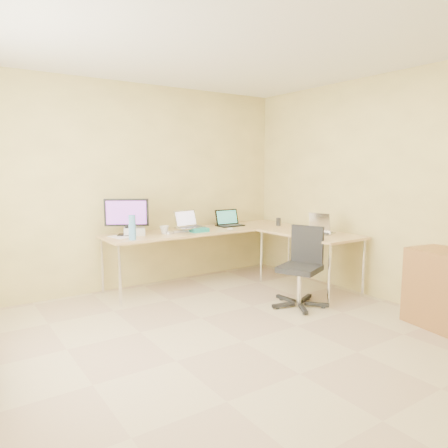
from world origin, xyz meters
TOP-DOWN VIEW (x-y plane):
  - floor at (0.00, 0.00)m, footprint 4.50×4.50m
  - ceiling at (0.00, 0.00)m, footprint 4.50×4.50m
  - wall_back at (0.00, 2.25)m, footprint 4.50×0.00m
  - wall_right at (2.10, 0.00)m, footprint 0.00×4.50m
  - desk_main at (0.72, 1.85)m, footprint 2.65×0.70m
  - desk_return at (1.70, 0.85)m, footprint 0.70×1.30m
  - monitor at (-0.30, 1.93)m, footprint 0.54×0.42m
  - book_stack at (0.57, 1.77)m, footprint 0.22×0.30m
  - laptop_center at (0.48, 1.77)m, footprint 0.39×0.32m
  - laptop_black at (1.21, 1.91)m, footprint 0.37×0.28m
  - keyboard at (0.35, 1.82)m, footprint 0.39×0.11m
  - mouse at (0.99, 1.60)m, footprint 0.11×0.08m
  - mug at (0.13, 1.79)m, footprint 0.14×0.14m
  - cd_stack at (0.19, 1.77)m, footprint 0.13×0.13m
  - water_bottle at (-0.36, 1.61)m, footprint 0.10×0.10m
  - papers at (-0.40, 1.88)m, footprint 0.25×0.32m
  - white_box at (-0.21, 1.92)m, footprint 0.30×0.26m
  - desk_fan at (-0.14, 2.05)m, footprint 0.28×0.28m
  - black_cup at (1.79, 1.55)m, footprint 0.07×0.07m
  - laptop_return at (1.75, 0.70)m, footprint 0.40×0.37m
  - office_chair at (1.11, 0.43)m, footprint 0.71×0.71m
  - cabinet at (1.85, -0.78)m, footprint 0.54×0.64m

SIDE VIEW (x-z plane):
  - floor at x=0.00m, z-range 0.00..0.00m
  - cabinet at x=1.85m, z-range -0.04..0.76m
  - desk_main at x=0.72m, z-range 0.00..0.73m
  - desk_return at x=1.70m, z-range 0.00..0.73m
  - office_chair at x=1.11m, z-range 0.05..0.95m
  - papers at x=-0.40m, z-range 0.73..0.74m
  - keyboard at x=0.35m, z-range 0.73..0.75m
  - cd_stack at x=0.19m, z-range 0.73..0.76m
  - mouse at x=0.99m, z-range 0.73..0.76m
  - book_stack at x=0.57m, z-range 0.73..0.78m
  - white_box at x=-0.21m, z-range 0.73..0.82m
  - mug at x=0.13m, z-range 0.73..0.83m
  - black_cup at x=1.79m, z-range 0.73..0.84m
  - laptop_return at x=1.75m, z-range 0.73..0.95m
  - laptop_black at x=1.21m, z-range 0.73..0.96m
  - water_bottle at x=-0.36m, z-range 0.73..1.02m
  - desk_fan at x=-0.14m, z-range 0.73..1.02m
  - laptop_center at x=0.48m, z-range 0.78..1.00m
  - monitor at x=-0.30m, z-range 0.73..1.18m
  - wall_back at x=0.00m, z-range -0.95..3.55m
  - wall_right at x=2.10m, z-range -0.95..3.55m
  - ceiling at x=0.00m, z-range 2.60..2.60m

